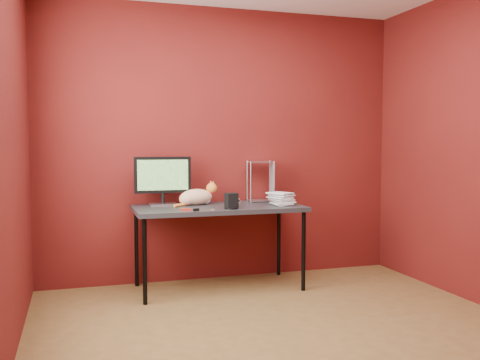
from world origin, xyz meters
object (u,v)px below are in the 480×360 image
object	(u,v)px
desk	(219,212)
speaker	(231,202)
book_stack	(274,135)
monitor	(163,178)
cat	(197,197)
skull_mug	(235,202)

from	to	relation	value
desk	speaker	size ratio (longest dim) A/B	10.98
speaker	book_stack	xyz separation A→B (m)	(0.45, 0.15, 0.57)
monitor	book_stack	xyz separation A→B (m)	(0.97, -0.28, 0.39)
desk	speaker	xyz separation A→B (m)	(0.05, -0.24, 0.11)
monitor	cat	bearing A→B (deg)	-6.45
speaker	book_stack	size ratio (longest dim) A/B	0.11
skull_mug	cat	bearing A→B (deg)	133.71
skull_mug	monitor	bearing A→B (deg)	148.76
skull_mug	speaker	xyz separation A→B (m)	(-0.07, -0.12, 0.02)
monitor	speaker	bearing A→B (deg)	-38.05
cat	desk	bearing A→B (deg)	-52.01
skull_mug	book_stack	xyz separation A→B (m)	(0.38, 0.03, 0.59)
desk	book_stack	xyz separation A→B (m)	(0.50, -0.09, 0.69)
desk	monitor	world-z (taller)	monitor
cat	skull_mug	world-z (taller)	cat
cat	speaker	distance (m)	0.44
speaker	book_stack	world-z (taller)	book_stack
speaker	desk	bearing A→B (deg)	93.22
monitor	desk	bearing A→B (deg)	-20.03
desk	monitor	xyz separation A→B (m)	(-0.47, 0.18, 0.30)
monitor	speaker	size ratio (longest dim) A/B	3.73
cat	skull_mug	xyz separation A→B (m)	(0.29, -0.26, -0.03)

